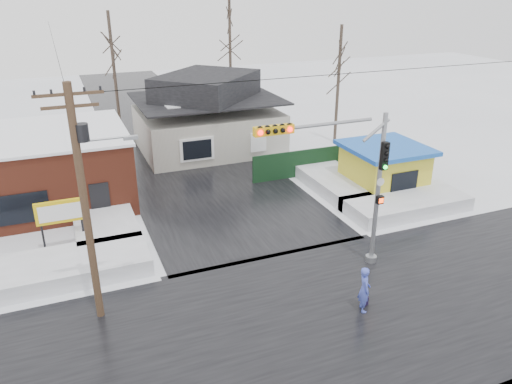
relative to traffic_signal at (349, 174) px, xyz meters
name	(u,v)px	position (x,y,z in m)	size (l,w,h in m)	color
ground	(327,319)	(-2.43, -2.97, -4.54)	(120.00, 120.00, 0.00)	white
road_ns	(327,319)	(-2.43, -2.97, -4.53)	(10.00, 120.00, 0.02)	black
road_ew	(327,319)	(-2.43, -2.97, -4.53)	(120.00, 10.00, 0.02)	black
snowbank_nw	(68,267)	(-11.43, 4.03, -4.14)	(7.00, 3.00, 0.80)	white
snowbank_ne	(406,204)	(6.57, 4.03, -4.14)	(7.00, 3.00, 0.80)	white
snowbank_nside_w	(102,214)	(-9.43, 9.03, -4.14)	(3.00, 8.00, 0.80)	white
snowbank_nside_e	(330,179)	(4.57, 9.03, -4.14)	(3.00, 8.00, 0.80)	white
traffic_signal	(349,174)	(0.00, 0.00, 0.00)	(6.05, 0.68, 7.00)	gray
utility_pole	(85,194)	(-10.36, 0.53, 0.57)	(3.15, 0.44, 9.00)	#382619
brick_building	(18,171)	(-13.43, 13.03, -2.46)	(12.20, 8.20, 4.12)	maroon
marquee_sign	(60,213)	(-11.43, 6.53, -2.62)	(2.20, 0.21, 2.55)	black
house	(207,115)	(-0.43, 19.03, -1.92)	(10.40, 8.40, 5.76)	#B4B0A2
kiosk	(384,168)	(7.07, 7.03, -3.08)	(4.60, 4.60, 2.88)	gold
fence	(309,162)	(4.07, 11.03, -3.64)	(8.00, 0.12, 1.80)	black
tree_far_left	(111,40)	(-6.43, 23.03, 3.41)	(3.00, 3.00, 10.00)	#332821
tree_far_mid	(229,12)	(3.57, 25.03, 5.00)	(3.00, 3.00, 12.00)	#332821
tree_far_right	(340,50)	(9.57, 17.03, 2.62)	(3.00, 3.00, 9.00)	#332821
pedestrian	(364,290)	(-0.85, -2.97, -3.59)	(0.70, 0.46, 1.91)	#4555C3
shopping_bag	(365,302)	(-0.59, -2.78, -4.36)	(0.28, 0.12, 0.35)	black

